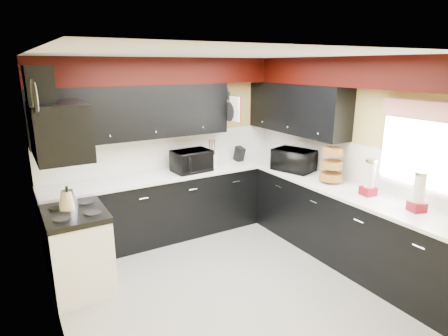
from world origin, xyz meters
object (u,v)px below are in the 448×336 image
(knife_block, at_px, (239,154))
(kettle, at_px, (68,199))
(microwave, at_px, (294,160))
(toaster_oven, at_px, (192,161))
(utensil_crock, at_px, (212,161))

(knife_block, height_order, kettle, knife_block)
(knife_block, bearing_deg, microwave, -73.88)
(toaster_oven, bearing_deg, utensil_crock, 9.89)
(utensil_crock, height_order, kettle, kettle)
(toaster_oven, height_order, kettle, toaster_oven)
(toaster_oven, bearing_deg, knife_block, 5.47)
(knife_block, bearing_deg, toaster_oven, -178.65)
(knife_block, bearing_deg, kettle, -172.84)
(toaster_oven, distance_m, utensil_crock, 0.39)
(utensil_crock, distance_m, kettle, 2.21)
(microwave, relative_size, kettle, 2.54)
(microwave, xyz_separation_m, utensil_crock, (-0.89, 0.80, -0.07))
(kettle, bearing_deg, microwave, -2.99)
(microwave, height_order, utensil_crock, microwave)
(utensil_crock, relative_size, knife_block, 0.77)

